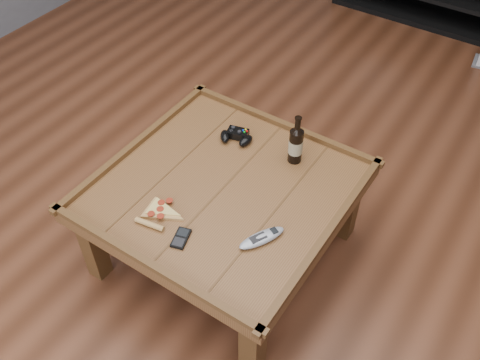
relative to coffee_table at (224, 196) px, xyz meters
The scene contains 7 objects.
ground 0.39m from the coffee_table, ahead, with size 6.00×6.00×0.00m, color #462414.
coffee_table is the anchor object (origin of this frame).
beer_bottle 0.39m from the coffee_table, 61.82° to the left, with size 0.06×0.06×0.24m.
game_controller 0.32m from the coffee_table, 113.91° to the left, with size 0.17×0.13×0.05m.
pizza_slice 0.31m from the coffee_table, 116.43° to the right, with size 0.17×0.24×0.02m.
smartphone 0.33m from the coffee_table, 86.24° to the right, with size 0.08×0.11×0.01m.
remote_control 0.33m from the coffee_table, 28.27° to the right, with size 0.14×0.20×0.03m.
Camera 1 is at (0.92, -1.26, 2.09)m, focal length 40.00 mm.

